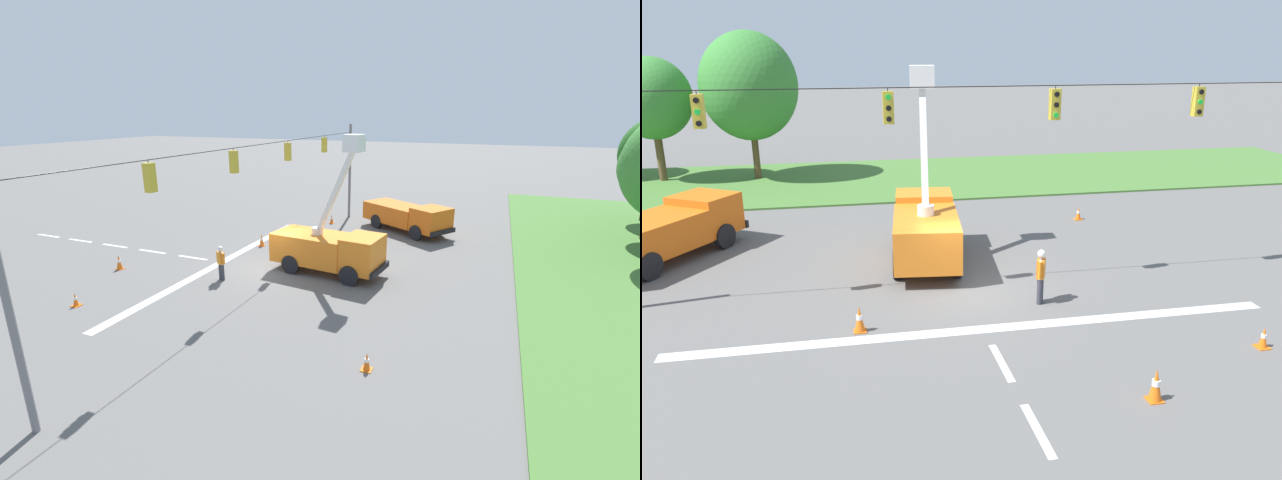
{
  "view_description": "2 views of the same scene",
  "coord_description": "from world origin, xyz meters",
  "views": [
    {
      "loc": [
        18.83,
        10.5,
        8.11
      ],
      "look_at": [
        -2.06,
        1.96,
        1.31
      ],
      "focal_mm": 24.0,
      "sensor_mm": 36.0,
      "label": 1
    },
    {
      "loc": [
        -3.85,
        -19.02,
        7.89
      ],
      "look_at": [
        0.38,
        1.89,
        1.11
      ],
      "focal_mm": 35.0,
      "sensor_mm": 36.0,
      "label": 2
    }
  ],
  "objects": [
    {
      "name": "signal_gantry",
      "position": [
        0.1,
        -0.0,
        4.58
      ],
      "size": [
        26.2,
        0.33,
        7.2
      ],
      "color": "slate",
      "rests_on": "ground"
    },
    {
      "name": "utility_truck_bucket_lift",
      "position": [
        -0.78,
        3.0,
        1.43
      ],
      "size": [
        2.94,
        6.09,
        7.09
      ],
      "color": "orange",
      "rests_on": "ground"
    },
    {
      "name": "ground_plane",
      "position": [
        0.0,
        0.0,
        0.0
      ],
      "size": [
        200.0,
        200.0,
        0.0
      ],
      "primitive_type": "plane",
      "color": "#605E5B"
    },
    {
      "name": "utility_truck_support_near",
      "position": [
        -10.34,
        5.17,
        1.14
      ],
      "size": [
        5.5,
        6.82,
        2.05
      ],
      "color": "orange",
      "rests_on": "ground"
    },
    {
      "name": "traffic_cone_mid_left",
      "position": [
        -10.46,
        -0.52,
        0.34
      ],
      "size": [
        0.36,
        0.36,
        0.69
      ],
      "color": "orange",
      "rests_on": "ground"
    },
    {
      "name": "traffic_cone_foreground_right",
      "position": [
        -3.5,
        -2.58,
        0.38
      ],
      "size": [
        0.36,
        0.36,
        0.78
      ],
      "color": "orange",
      "rests_on": "ground"
    },
    {
      "name": "traffic_cone_foreground_left",
      "position": [
        7.14,
        -5.74,
        0.29
      ],
      "size": [
        0.36,
        0.36,
        0.6
      ],
      "color": "orange",
      "rests_on": "ground"
    },
    {
      "name": "traffic_cone_near_bucket",
      "position": [
        7.0,
        7.31,
        0.3
      ],
      "size": [
        0.36,
        0.36,
        0.63
      ],
      "color": "orange",
      "rests_on": "ground"
    },
    {
      "name": "lane_markings",
      "position": [
        0.0,
        -4.63,
        0.0
      ],
      "size": [
        17.6,
        15.25,
        0.01
      ],
      "color": "silver",
      "rests_on": "ground"
    },
    {
      "name": "road_worker",
      "position": [
        2.19,
        -1.62,
        1.0
      ],
      "size": [
        0.39,
        0.6,
        1.77
      ],
      "color": "#383842",
      "rests_on": "ground"
    },
    {
      "name": "traffic_cone_mid_right",
      "position": [
        3.0,
        -7.57,
        0.4
      ],
      "size": [
        0.36,
        0.36,
        0.81
      ],
      "color": "orange",
      "rests_on": "ground"
    }
  ]
}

